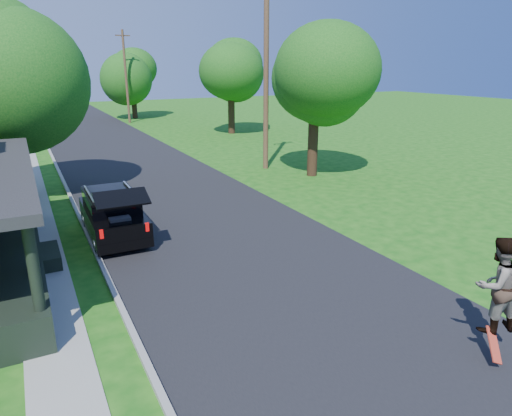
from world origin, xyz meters
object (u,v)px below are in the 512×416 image
black_suv (113,215)px  skateboarder (497,285)px  utility_pole_near (266,63)px  tree_right_near (315,72)px

black_suv → skateboarder: size_ratio=2.19×
skateboarder → black_suv: bearing=-51.2°
skateboarder → utility_pole_near: (4.23, 17.64, 4.33)m
skateboarder → tree_right_near: bearing=-100.3°
skateboarder → tree_right_near: (5.57, 14.95, 3.87)m
tree_right_near → skateboarder: bearing=-110.4°
black_suv → utility_pole_near: bearing=36.4°
tree_right_near → utility_pole_near: utility_pole_near is taller
tree_right_near → utility_pole_near: 3.04m
black_suv → skateboarder: bearing=-60.9°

